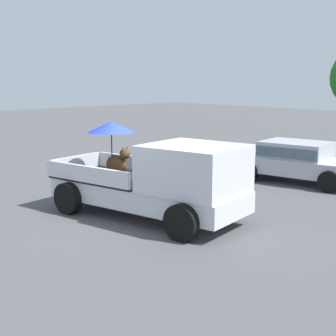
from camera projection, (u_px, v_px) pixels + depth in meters
name	position (u px, v px, depth m)	size (l,w,h in m)	color
ground_plane	(147.00, 216.00, 12.05)	(80.00, 80.00, 0.00)	#4C4C4F
pickup_truck_main	(160.00, 180.00, 11.63)	(5.30, 2.94, 2.28)	black
parked_sedan_near	(297.00, 159.00, 15.92)	(4.52, 2.49, 1.33)	black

